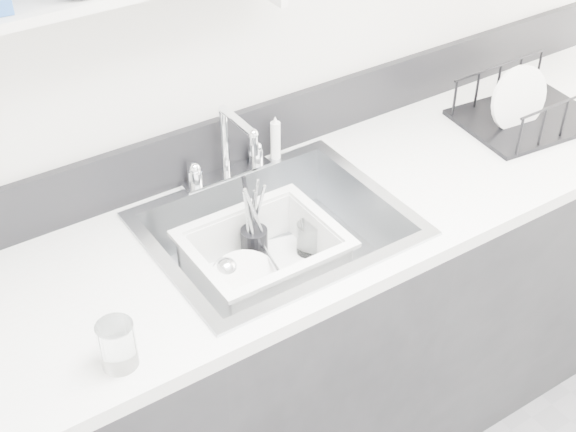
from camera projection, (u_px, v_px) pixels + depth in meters
counter_run at (278, 351)px, 2.30m from camera, size 3.20×0.62×0.92m
backsplash at (217, 145)px, 2.17m from camera, size 3.20×0.02×0.16m
sink at (277, 252)px, 2.08m from camera, size 0.64×0.52×0.20m
faucet at (227, 160)px, 2.15m from camera, size 0.26×0.18×0.23m
side_sprayer at (275, 138)px, 2.22m from camera, size 0.03×0.03×0.14m
wall_shelf at (73, 1)px, 1.66m from camera, size 1.00×0.16×0.12m
wash_tub at (264, 260)px, 2.06m from camera, size 0.44×0.38×0.15m
plate_stack at (250, 289)px, 2.02m from camera, size 0.23×0.22×0.09m
utensil_cup at (254, 241)px, 2.13m from camera, size 0.07×0.07×0.24m
ladle at (251, 270)px, 2.06m from camera, size 0.28×0.17×0.08m
tumbler_in_tub at (308, 238)px, 2.15m from camera, size 0.08×0.08×0.09m
tumbler_counter at (117, 345)px, 1.62m from camera, size 0.09×0.09×0.11m
dish_rack at (530, 100)px, 2.39m from camera, size 0.43×0.34×0.14m
bowl_small at (323, 274)px, 2.08m from camera, size 0.13×0.13×0.03m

